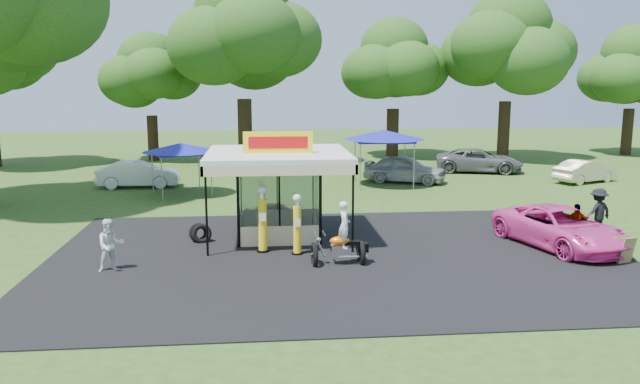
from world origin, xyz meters
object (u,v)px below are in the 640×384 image
at_px(motorcycle, 342,239).
at_px(spectator_east_b, 577,225).
at_px(a_frame_sign, 625,250).
at_px(bg_car_d, 479,160).
at_px(spectator_east_a, 598,212).
at_px(bg_car_c, 405,169).
at_px(gas_pump_left, 263,221).
at_px(tent_east, 384,135).
at_px(bg_car_e, 585,171).
at_px(pink_sedan, 560,228).
at_px(spectator_west, 110,245).
at_px(gas_station_kiosk, 278,192).
at_px(bg_car_a, 138,174).
at_px(tent_west, 180,148).
at_px(kiosk_car, 277,213).
at_px(gas_pump_right, 297,226).

relative_size(motorcycle, spectator_east_b, 1.41).
xyz_separation_m(a_frame_sign, bg_car_d, (2.51, 21.19, 0.31)).
bearing_deg(spectator_east_a, bg_car_c, -89.36).
distance_m(gas_pump_left, bg_car_d, 23.62).
distance_m(bg_car_c, tent_east, 2.74).
bearing_deg(tent_east, bg_car_c, 30.93).
bearing_deg(bg_car_e, spectator_east_b, 127.34).
height_order(pink_sedan, bg_car_d, bg_car_d).
relative_size(spectator_west, bg_car_d, 0.30).
relative_size(a_frame_sign, spectator_east_b, 0.59).
relative_size(gas_station_kiosk, bg_car_c, 1.11).
relative_size(gas_station_kiosk, gas_pump_left, 2.22).
height_order(motorcycle, bg_car_a, motorcycle).
bearing_deg(tent_west, motorcycle, -63.28).
xyz_separation_m(spectator_east_a, bg_car_d, (1.28, 17.24, -0.15)).
height_order(motorcycle, spectator_east_a, motorcycle).
bearing_deg(gas_station_kiosk, spectator_east_b, -12.17).
bearing_deg(motorcycle, a_frame_sign, -7.34).
bearing_deg(kiosk_car, spectator_east_b, -112.65).
relative_size(spectator_west, tent_east, 0.37).
distance_m(spectator_east_b, tent_east, 14.98).
height_order(gas_pump_left, bg_car_a, gas_pump_left).
relative_size(kiosk_car, spectator_east_a, 1.50).
height_order(gas_station_kiosk, bg_car_e, gas_station_kiosk).
distance_m(gas_pump_right, spectator_east_a, 12.19).
distance_m(spectator_west, tent_east, 19.87).
height_order(bg_car_a, bg_car_d, bg_car_d).
distance_m(motorcycle, tent_east, 16.47).
relative_size(gas_pump_right, spectator_east_b, 1.37).
height_order(gas_pump_right, bg_car_c, gas_pump_right).
bearing_deg(motorcycle, gas_pump_right, 134.58).
relative_size(gas_station_kiosk, spectator_west, 3.13).
bearing_deg(a_frame_sign, kiosk_car, 133.40).
relative_size(gas_station_kiosk, pink_sedan, 1.00).
distance_m(bg_car_a, bg_car_d, 21.97).
bearing_deg(gas_pump_left, a_frame_sign, -12.07).
relative_size(kiosk_car, bg_car_d, 0.50).
height_order(gas_pump_left, bg_car_e, gas_pump_left).
relative_size(spectator_west, bg_car_a, 0.38).
xyz_separation_m(bg_car_c, tent_west, (-12.86, -2.90, 1.70)).
height_order(kiosk_car, tent_west, tent_west).
bearing_deg(tent_west, bg_car_a, 136.32).
height_order(spectator_east_b, tent_west, tent_west).
relative_size(motorcycle, tent_west, 0.56).
height_order(gas_station_kiosk, spectator_east_b, gas_station_kiosk).
distance_m(spectator_east_b, bg_car_c, 15.32).
height_order(motorcycle, bg_car_d, motorcycle).
height_order(motorcycle, bg_car_e, motorcycle).
distance_m(spectator_east_a, tent_west, 20.54).
height_order(pink_sedan, bg_car_c, bg_car_c).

